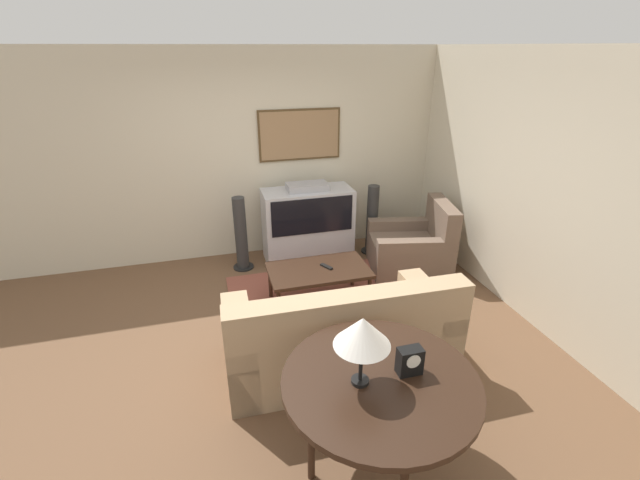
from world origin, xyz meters
name	(u,v)px	position (x,y,z in m)	size (l,w,h in m)	color
ground_plane	(281,339)	(0.00, 0.00, 0.00)	(12.00, 12.00, 0.00)	brown
wall_back	(247,157)	(0.01, 2.13, 1.35)	(12.00, 0.10, 2.70)	beige
wall_right	(529,189)	(2.63, 0.00, 1.35)	(0.06, 12.00, 2.70)	beige
area_rug	(320,299)	(0.57, 0.59, 0.01)	(2.02, 1.60, 0.01)	brown
tv	(308,224)	(0.71, 1.70, 0.50)	(1.18, 0.52, 1.06)	#B7B7BC
couch	(340,336)	(0.45, -0.52, 0.32)	(2.02, 0.98, 0.93)	tan
armchair	(412,249)	(1.93, 1.00, 0.29)	(1.12, 1.03, 0.91)	brown
coffee_table	(319,272)	(0.54, 0.53, 0.41)	(1.10, 0.64, 0.45)	black
console_table	(380,387)	(0.35, -1.61, 0.75)	(1.23, 1.23, 0.81)	black
table_lamp	(362,333)	(0.21, -1.60, 1.18)	(0.34, 0.34, 0.47)	black
mantel_clock	(410,361)	(0.54, -1.60, 0.91)	(0.15, 0.10, 0.18)	black
remote	(326,267)	(0.63, 0.54, 0.46)	(0.12, 0.16, 0.02)	black
speaker_tower_left	(241,236)	(-0.19, 1.63, 0.46)	(0.27, 0.27, 0.98)	black
speaker_tower_right	(372,222)	(1.61, 1.63, 0.46)	(0.27, 0.27, 0.98)	black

